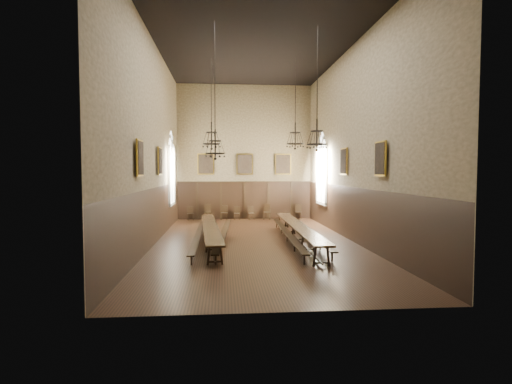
{
  "coord_description": "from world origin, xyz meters",
  "views": [
    {
      "loc": [
        -1.45,
        -17.91,
        3.25
      ],
      "look_at": [
        0.15,
        1.5,
        2.21
      ],
      "focal_mm": 28.0,
      "sensor_mm": 36.0,
      "label": 1
    }
  ],
  "objects": [
    {
      "name": "chandelier_back_left",
      "position": [
        -2.04,
        2.88,
        4.92
      ],
      "size": [
        0.92,
        0.92,
        4.53
      ],
      "color": "black",
      "rests_on": "ceiling"
    },
    {
      "name": "chair_4",
      "position": [
        0.41,
        8.54,
        0.26
      ],
      "size": [
        0.44,
        0.44,
        0.87
      ],
      "rotation": [
        0.0,
        0.0,
        0.16
      ],
      "color": "black",
      "rests_on": "floor"
    },
    {
      "name": "table_left",
      "position": [
        -2.03,
        0.09,
        0.38
      ],
      "size": [
        1.32,
        9.66,
        0.75
      ],
      "rotation": [
        0.0,
        0.0,
        0.07
      ],
      "color": "black",
      "rests_on": "floor"
    },
    {
      "name": "bench_left_outer",
      "position": [
        -2.57,
        -0.04,
        0.26
      ],
      "size": [
        0.32,
        9.04,
        0.41
      ],
      "rotation": [
        0.0,
        0.0,
        0.01
      ],
      "color": "black",
      "rests_on": "floor"
    },
    {
      "name": "chandelier_front_left",
      "position": [
        -1.75,
        -2.25,
        4.33
      ],
      "size": [
        0.75,
        0.75,
        5.21
      ],
      "color": "black",
      "rests_on": "ceiling"
    },
    {
      "name": "chair_5",
      "position": [
        1.46,
        8.5,
        0.3
      ],
      "size": [
        0.53,
        0.53,
        1.01
      ],
      "rotation": [
        0.0,
        0.0,
        -0.21
      ],
      "color": "black",
      "rests_on": "floor"
    },
    {
      "name": "chair_7",
      "position": [
        3.57,
        8.47,
        0.3
      ],
      "size": [
        0.52,
        0.52,
        0.99
      ],
      "rotation": [
        0.0,
        0.0,
        -0.21
      ],
      "color": "black",
      "rests_on": "floor"
    },
    {
      "name": "chair_1",
      "position": [
        -2.47,
        8.56,
        0.31
      ],
      "size": [
        0.49,
        0.49,
        1.02
      ],
      "rotation": [
        0.0,
        0.0,
        0.08
      ],
      "color": "black",
      "rests_on": "floor"
    },
    {
      "name": "chair_3",
      "position": [
        -0.55,
        8.54,
        0.26
      ],
      "size": [
        0.4,
        0.4,
        0.87
      ],
      "rotation": [
        0.0,
        0.0,
        -0.05
      ],
      "color": "black",
      "rests_on": "floor"
    },
    {
      "name": "bench_right_outer",
      "position": [
        2.63,
        0.24,
        0.27
      ],
      "size": [
        0.72,
        9.37,
        0.42
      ],
      "rotation": [
        0.0,
        0.0,
        -0.05
      ],
      "color": "black",
      "rests_on": "floor"
    },
    {
      "name": "floor",
      "position": [
        0.0,
        0.0,
        -0.01
      ],
      "size": [
        9.0,
        18.0,
        0.02
      ],
      "primitive_type": "cube",
      "color": "black",
      "rests_on": "ground"
    },
    {
      "name": "portrait_back_1",
      "position": [
        0.0,
        8.88,
        3.7
      ],
      "size": [
        1.1,
        0.12,
        1.4
      ],
      "color": "#B28D2A",
      "rests_on": "wall_back"
    },
    {
      "name": "table_right",
      "position": [
        1.92,
        -0.1,
        0.4
      ],
      "size": [
        0.83,
        10.32,
        0.8
      ],
      "rotation": [
        0.0,
        0.0,
        -0.01
      ],
      "color": "black",
      "rests_on": "floor"
    },
    {
      "name": "wall_back",
      "position": [
        0.0,
        9.01,
        4.5
      ],
      "size": [
        9.0,
        0.02,
        9.0
      ],
      "primitive_type": "cube",
      "color": "#93815A",
      "rests_on": "ground"
    },
    {
      "name": "chair_2",
      "position": [
        -1.39,
        8.51,
        0.29
      ],
      "size": [
        0.48,
        0.48,
        0.95
      ],
      "rotation": [
        0.0,
        0.0,
        -0.15
      ],
      "color": "black",
      "rests_on": "floor"
    },
    {
      "name": "window_left",
      "position": [
        -4.43,
        5.5,
        3.4
      ],
      "size": [
        0.2,
        2.2,
        4.6
      ],
      "primitive_type": null,
      "color": "white",
      "rests_on": "wall_left"
    },
    {
      "name": "window_right",
      "position": [
        4.43,
        5.5,
        3.4
      ],
      "size": [
        0.2,
        2.2,
        4.6
      ],
      "primitive_type": null,
      "color": "white",
      "rests_on": "wall_right"
    },
    {
      "name": "chair_0",
      "position": [
        -3.6,
        8.53,
        0.27
      ],
      "size": [
        0.48,
        0.48,
        0.9
      ],
      "rotation": [
        0.0,
        0.0,
        0.23
      ],
      "color": "black",
      "rests_on": "floor"
    },
    {
      "name": "ceiling",
      "position": [
        0.0,
        0.0,
        9.01
      ],
      "size": [
        9.0,
        18.0,
        0.02
      ],
      "primitive_type": "cube",
      "color": "black",
      "rests_on": "ground"
    },
    {
      "name": "portrait_left_0",
      "position": [
        -4.38,
        1.0,
        3.7
      ],
      "size": [
        0.12,
        1.0,
        1.3
      ],
      "color": "#B28D2A",
      "rests_on": "wall_left"
    },
    {
      "name": "portrait_right_0",
      "position": [
        4.38,
        1.0,
        3.7
      ],
      "size": [
        0.12,
        1.0,
        1.3
      ],
      "color": "#B28D2A",
      "rests_on": "wall_right"
    },
    {
      "name": "chandelier_front_right",
      "position": [
        2.3,
        -2.1,
        4.64
      ],
      "size": [
        0.82,
        0.82,
        4.84
      ],
      "color": "black",
      "rests_on": "ceiling"
    },
    {
      "name": "portrait_left_1",
      "position": [
        -4.38,
        -3.5,
        3.7
      ],
      "size": [
        0.12,
        1.0,
        1.3
      ],
      "color": "#B28D2A",
      "rests_on": "wall_left"
    },
    {
      "name": "wall_left",
      "position": [
        -4.51,
        0.0,
        4.5
      ],
      "size": [
        0.02,
        18.0,
        9.0
      ],
      "primitive_type": "cube",
      "color": "#93815A",
      "rests_on": "ground"
    },
    {
      "name": "wall_front",
      "position": [
        0.0,
        -9.01,
        4.5
      ],
      "size": [
        9.0,
        0.02,
        9.0
      ],
      "primitive_type": "cube",
      "color": "#93815A",
      "rests_on": "ground"
    },
    {
      "name": "bench_left_inner",
      "position": [
        -1.44,
        0.22,
        0.28
      ],
      "size": [
        0.88,
        9.65,
        0.43
      ],
      "rotation": [
        0.0,
        0.0,
        -0.06
      ],
      "color": "black",
      "rests_on": "floor"
    },
    {
      "name": "portrait_back_0",
      "position": [
        -2.6,
        8.88,
        3.7
      ],
      "size": [
        1.1,
        0.12,
        1.4
      ],
      "color": "#B28D2A",
      "rests_on": "wall_back"
    },
    {
      "name": "chandelier_back_right",
      "position": [
        2.24,
        2.37,
        4.92
      ],
      "size": [
        0.88,
        0.88,
        4.52
      ],
      "color": "black",
      "rests_on": "ceiling"
    },
    {
      "name": "wainscot_panelling",
      "position": [
        0.0,
        0.0,
        1.25
      ],
      "size": [
        9.0,
        18.0,
        2.5
      ],
      "primitive_type": null,
      "color": "black",
      "rests_on": "floor"
    },
    {
      "name": "wall_right",
      "position": [
        4.51,
        0.0,
        4.5
      ],
      "size": [
        0.02,
        18.0,
        9.0
      ],
      "primitive_type": "cube",
      "color": "#93815A",
      "rests_on": "ground"
    },
    {
      "name": "portrait_back_2",
      "position": [
        2.6,
        8.88,
        3.7
      ],
      "size": [
        1.1,
        0.12,
        1.4
      ],
      "color": "#B28D2A",
      "rests_on": "wall_back"
    },
    {
      "name": "bench_right_inner",
      "position": [
        1.47,
        0.07,
        0.28
      ],
      "size": [
        0.59,
        9.88,
        0.44
      ],
      "rotation": [
        0.0,
        0.0,
        -0.03
      ],
      "color": "black",
      "rests_on": "floor"
    },
    {
      "name": "portrait_right_1",
      "position": [
        4.38,
        -3.5,
        3.7
      ],
      "size": [
        0.12,
        1.0,
        1.3
      ],
      "color": "#B28D2A",
      "rests_on": "wall_right"
    }
  ]
}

